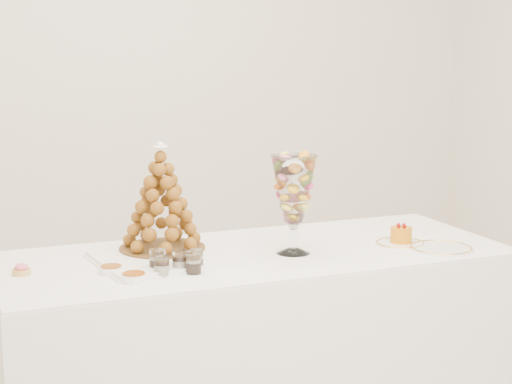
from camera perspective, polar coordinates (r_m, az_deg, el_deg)
name	(u,v)px	position (r m, az deg, el deg)	size (l,w,h in m)	color
buffet_table	(254,345)	(3.42, -0.11, -10.14)	(1.97, 0.79, 0.75)	white
lace_tray	(171,257)	(3.22, -5.66, -4.35)	(0.54, 0.40, 0.02)	white
macaron_vase	(294,190)	(3.25, 2.53, 0.12)	(0.17, 0.17, 0.38)	white
cake_plate	(400,244)	(3.47, 9.58, -3.42)	(0.20, 0.20, 0.01)	white
spare_plate	(441,249)	(3.43, 12.24, -3.70)	(0.25, 0.25, 0.01)	white
pink_tart	(22,270)	(3.12, -15.36, -5.02)	(0.07, 0.07, 0.04)	tan
verrine_a	(158,260)	(3.06, -6.58, -4.55)	(0.06, 0.06, 0.08)	white
verrine_b	(180,261)	(3.05, -5.08, -4.61)	(0.06, 0.06, 0.08)	white
verrine_c	(196,260)	(3.07, -4.04, -4.52)	(0.05, 0.05, 0.07)	white
verrine_d	(162,266)	(3.01, -6.30, -4.89)	(0.05, 0.05, 0.07)	white
verrine_e	(194,263)	(3.02, -4.19, -4.76)	(0.05, 0.05, 0.07)	white
ramekin_back	(111,270)	(3.06, -9.64, -5.15)	(0.08, 0.08, 0.03)	white
ramekin_front	(134,278)	(2.95, -8.15, -5.67)	(0.09, 0.09, 0.03)	white
croquembouche	(161,197)	(3.27, -6.33, -0.36)	(0.33, 0.33, 0.41)	brown
mousse_cake	(401,234)	(3.47, 9.65, -2.81)	(0.09, 0.09, 0.08)	orange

